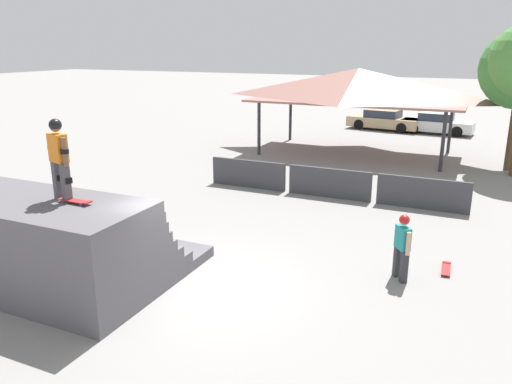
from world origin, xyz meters
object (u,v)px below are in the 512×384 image
object	(u,v)px
skateboard_on_deck	(76,201)
bystander_walking	(402,242)
skater_on_deck	(59,154)
skateboard_on_ground	(446,268)
parked_car_white	(437,124)
parked_car_tan	(384,120)

from	to	relation	value
skateboard_on_deck	bystander_walking	xyz separation A→B (m)	(6.10, 3.56, -1.20)
skater_on_deck	skateboard_on_ground	distance (m)	9.16
skateboard_on_deck	parked_car_white	xyz separation A→B (m)	(4.96, 24.81, -1.52)
bystander_walking	skateboard_on_deck	bearing A→B (deg)	84.06
skater_on_deck	parked_car_white	bearing A→B (deg)	96.03
bystander_walking	skateboard_on_ground	bearing A→B (deg)	-81.86
skateboard_on_deck	skateboard_on_ground	size ratio (longest dim) A/B	1.01
skater_on_deck	skateboard_on_deck	world-z (taller)	skater_on_deck
skater_on_deck	parked_car_tan	distance (m)	25.11
skater_on_deck	bystander_walking	size ratio (longest dim) A/B	1.09
skateboard_on_ground	parked_car_white	size ratio (longest dim) A/B	0.19
bystander_walking	skater_on_deck	bearing A→B (deg)	82.00
bystander_walking	parked_car_tan	size ratio (longest dim) A/B	0.33
skateboard_on_deck	bystander_walking	bearing A→B (deg)	32.17
skater_on_deck	bystander_walking	bearing A→B (deg)	46.46
skateboard_on_ground	skater_on_deck	bearing A→B (deg)	118.21
skateboard_on_ground	parked_car_white	distance (m)	20.44
skateboard_on_ground	parked_car_white	bearing A→B (deg)	3.44
skater_on_deck	skateboard_on_deck	distance (m)	1.01
bystander_walking	parked_car_tan	distance (m)	21.86
bystander_walking	skateboard_on_ground	distance (m)	1.59
skater_on_deck	skateboard_on_deck	size ratio (longest dim) A/B	2.12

